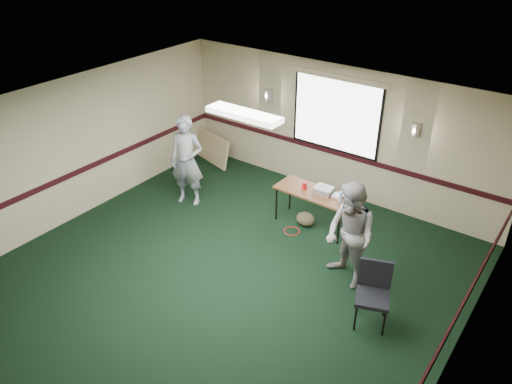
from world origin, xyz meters
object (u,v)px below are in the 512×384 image
Objects in this scene: projector at (324,190)px; person_left at (187,161)px; conference_chair at (374,288)px; person_right at (350,236)px; folding_table at (314,194)px.

person_left is at bearing -164.69° from projector.
person_right is (-0.68, 0.55, 0.32)m from conference_chair.
person_left reaches higher than projector.
person_left is 1.05× the size of person_right.
person_right is at bearing 119.76° from conference_chair.
person_left is (-2.48, -0.71, 0.25)m from folding_table.
person_left is at bearing -163.00° from folding_table.
person_left is 3.76m from person_right.
folding_table is 0.79× the size of person_left.
person_right is (1.10, -1.15, 0.09)m from projector.
conference_chair is 0.93m from person_right.
folding_table is 1.53× the size of conference_chair.
conference_chair reaches higher than projector.
conference_chair is at bearing -39.08° from folding_table.
person_left is at bearing -160.08° from person_right.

